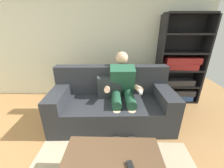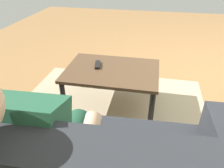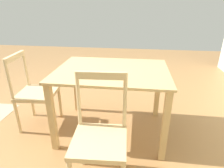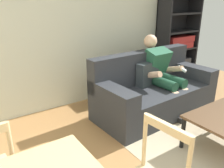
{
  "view_description": "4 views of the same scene",
  "coord_description": "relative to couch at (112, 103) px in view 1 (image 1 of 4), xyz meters",
  "views": [
    {
      "loc": [
        1.4,
        -0.46,
        1.57
      ],
      "look_at": [
        1.35,
        1.54,
        0.72
      ],
      "focal_mm": 22.47,
      "sensor_mm": 36.0,
      "label": 1
    },
    {
      "loc": [
        1.0,
        2.3,
        1.42
      ],
      "look_at": [
        1.38,
        0.4,
        0.26
      ],
      "focal_mm": 34.56,
      "sensor_mm": 36.0,
      "label": 2
    },
    {
      "loc": [
        -1.34,
        2.03,
        1.43
      ],
      "look_at": [
        -1.08,
        0.11,
        0.6
      ],
      "focal_mm": 30.69,
      "sensor_mm": 36.0,
      "label": 3
    },
    {
      "loc": [
        -1.06,
        -0.76,
        1.67
      ],
      "look_at": [
        0.13,
        0.97,
        0.9
      ],
      "focal_mm": 36.88,
      "sensor_mm": 36.0,
      "label": 4
    }
  ],
  "objects": [
    {
      "name": "bookshelf",
      "position": [
        1.39,
        0.79,
        0.37
      ],
      "size": [
        0.92,
        0.36,
        1.78
      ],
      "color": "black",
      "rests_on": "ground_plane"
    },
    {
      "name": "person_lounging",
      "position": [
        0.17,
        0.03,
        0.26
      ],
      "size": [
        0.6,
        0.96,
        1.16
      ],
      "color": "#23563D",
      "rests_on": "ground_plane"
    },
    {
      "name": "wall_back",
      "position": [
        -1.34,
        1.04,
        0.95
      ],
      "size": [
        6.66,
        0.12,
        2.57
      ],
      "primitive_type": "cube",
      "color": "beige",
      "rests_on": "ground_plane"
    },
    {
      "name": "couch",
      "position": [
        0.0,
        0.0,
        0.0
      ],
      "size": [
        1.97,
        0.94,
        0.92
      ],
      "color": "#282B30",
      "rests_on": "ground_plane"
    }
  ]
}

